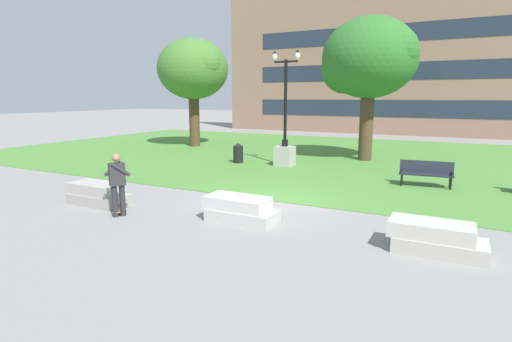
{
  "coord_description": "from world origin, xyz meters",
  "views": [
    {
      "loc": [
        5.15,
        -10.87,
        3.19
      ],
      "look_at": [
        0.3,
        -1.4,
        1.2
      ],
      "focal_mm": 28.0,
      "sensor_mm": 36.0,
      "label": 1
    }
  ],
  "objects_px": {
    "lamp_post_right": "(285,143)",
    "trash_bin": "(238,153)",
    "park_bench_near_right": "(426,172)",
    "concrete_block_right": "(435,238)",
    "concrete_block_center": "(98,194)",
    "person_skateboarder": "(117,181)",
    "skateboard": "(120,209)",
    "concrete_block_left": "(240,210)"
  },
  "relations": [
    {
      "from": "concrete_block_right",
      "to": "skateboard",
      "type": "xyz_separation_m",
      "value": [
        -8.03,
        -0.81,
        -0.22
      ]
    },
    {
      "from": "skateboard",
      "to": "lamp_post_right",
      "type": "relative_size",
      "value": 0.19
    },
    {
      "from": "skateboard",
      "to": "lamp_post_right",
      "type": "xyz_separation_m",
      "value": [
        1.13,
        9.08,
        0.98
      ]
    },
    {
      "from": "person_skateboarder",
      "to": "trash_bin",
      "type": "relative_size",
      "value": 1.78
    },
    {
      "from": "person_skateboarder",
      "to": "lamp_post_right",
      "type": "bearing_deg",
      "value": 84.76
    },
    {
      "from": "skateboard",
      "to": "park_bench_near_right",
      "type": "xyz_separation_m",
      "value": [
        7.35,
        7.33,
        0.45
      ]
    },
    {
      "from": "person_skateboarder",
      "to": "concrete_block_center",
      "type": "bearing_deg",
      "value": 157.56
    },
    {
      "from": "concrete_block_right",
      "to": "skateboard",
      "type": "distance_m",
      "value": 8.08
    },
    {
      "from": "person_skateboarder",
      "to": "trash_bin",
      "type": "bearing_deg",
      "value": 99.14
    },
    {
      "from": "concrete_block_left",
      "to": "person_skateboarder",
      "type": "bearing_deg",
      "value": -160.35
    },
    {
      "from": "lamp_post_right",
      "to": "trash_bin",
      "type": "height_order",
      "value": "lamp_post_right"
    },
    {
      "from": "concrete_block_center",
      "to": "concrete_block_right",
      "type": "distance_m",
      "value": 9.29
    },
    {
      "from": "concrete_block_center",
      "to": "lamp_post_right",
      "type": "bearing_deg",
      "value": 74.81
    },
    {
      "from": "concrete_block_left",
      "to": "person_skateboarder",
      "type": "relative_size",
      "value": 1.1
    },
    {
      "from": "person_skateboarder",
      "to": "park_bench_near_right",
      "type": "distance_m",
      "value": 10.42
    },
    {
      "from": "concrete_block_center",
      "to": "lamp_post_right",
      "type": "height_order",
      "value": "lamp_post_right"
    },
    {
      "from": "concrete_block_center",
      "to": "person_skateboarder",
      "type": "relative_size",
      "value": 1.08
    },
    {
      "from": "concrete_block_right",
      "to": "skateboard",
      "type": "height_order",
      "value": "concrete_block_right"
    },
    {
      "from": "trash_bin",
      "to": "concrete_block_center",
      "type": "bearing_deg",
      "value": -90.37
    },
    {
      "from": "concrete_block_right",
      "to": "lamp_post_right",
      "type": "bearing_deg",
      "value": 129.85
    },
    {
      "from": "concrete_block_left",
      "to": "park_bench_near_right",
      "type": "xyz_separation_m",
      "value": [
        3.96,
        6.52,
        0.23
      ]
    },
    {
      "from": "concrete_block_left",
      "to": "concrete_block_right",
      "type": "distance_m",
      "value": 4.64
    },
    {
      "from": "person_skateboarder",
      "to": "trash_bin",
      "type": "xyz_separation_m",
      "value": [
        -1.46,
        9.08,
        -0.47
      ]
    },
    {
      "from": "concrete_block_left",
      "to": "person_skateboarder",
      "type": "xyz_separation_m",
      "value": [
        -3.12,
        -1.11,
        0.67
      ]
    },
    {
      "from": "person_skateboarder",
      "to": "skateboard",
      "type": "distance_m",
      "value": 0.98
    },
    {
      "from": "park_bench_near_right",
      "to": "lamp_post_right",
      "type": "relative_size",
      "value": 0.35
    },
    {
      "from": "park_bench_near_right",
      "to": "concrete_block_left",
      "type": "bearing_deg",
      "value": -121.25
    },
    {
      "from": "concrete_block_center",
      "to": "park_bench_near_right",
      "type": "bearing_deg",
      "value": 39.2
    },
    {
      "from": "person_skateboarder",
      "to": "lamp_post_right",
      "type": "relative_size",
      "value": 0.33
    },
    {
      "from": "park_bench_near_right",
      "to": "concrete_block_center",
      "type": "bearing_deg",
      "value": -140.8
    },
    {
      "from": "concrete_block_right",
      "to": "park_bench_near_right",
      "type": "relative_size",
      "value": 1.04
    },
    {
      "from": "concrete_block_center",
      "to": "person_skateboarder",
      "type": "distance_m",
      "value": 1.77
    },
    {
      "from": "concrete_block_center",
      "to": "trash_bin",
      "type": "height_order",
      "value": "trash_bin"
    },
    {
      "from": "concrete_block_center",
      "to": "skateboard",
      "type": "bearing_deg",
      "value": -14.69
    },
    {
      "from": "lamp_post_right",
      "to": "concrete_block_left",
      "type": "bearing_deg",
      "value": -74.7
    },
    {
      "from": "concrete_block_right",
      "to": "lamp_post_right",
      "type": "xyz_separation_m",
      "value": [
        -6.9,
        8.27,
        0.76
      ]
    },
    {
      "from": "skateboard",
      "to": "lamp_post_right",
      "type": "bearing_deg",
      "value": 82.88
    },
    {
      "from": "park_bench_near_right",
      "to": "lamp_post_right",
      "type": "height_order",
      "value": "lamp_post_right"
    },
    {
      "from": "person_skateboarder",
      "to": "lamp_post_right",
      "type": "xyz_separation_m",
      "value": [
        0.86,
        9.38,
        0.1
      ]
    },
    {
      "from": "concrete_block_right",
      "to": "trash_bin",
      "type": "height_order",
      "value": "trash_bin"
    },
    {
      "from": "concrete_block_left",
      "to": "concrete_block_center",
      "type": "bearing_deg",
      "value": -173.99
    },
    {
      "from": "concrete_block_center",
      "to": "park_bench_near_right",
      "type": "relative_size",
      "value": 1.0
    }
  ]
}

